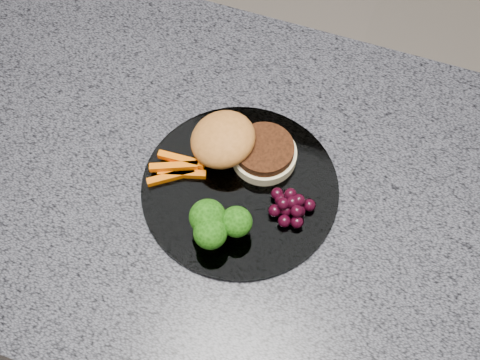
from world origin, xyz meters
name	(u,v)px	position (x,y,z in m)	size (l,w,h in m)	color
island_cabinet	(256,310)	(0.00, 0.00, 0.43)	(1.20, 0.60, 0.86)	#52351C
countertop	(263,203)	(0.00, 0.00, 0.88)	(1.20, 0.60, 0.04)	#53535E
plate	(240,189)	(-0.03, 0.00, 0.90)	(0.26, 0.26, 0.01)	white
burger	(238,146)	(-0.05, 0.05, 0.93)	(0.16, 0.12, 0.05)	beige
carrot_sticks	(177,168)	(-0.12, -0.01, 0.91)	(0.07, 0.06, 0.02)	#E86303
broccoli	(216,224)	(-0.04, -0.08, 0.94)	(0.08, 0.07, 0.05)	#5A8F34
grape_bunch	(290,206)	(0.04, -0.01, 0.92)	(0.06, 0.05, 0.03)	black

